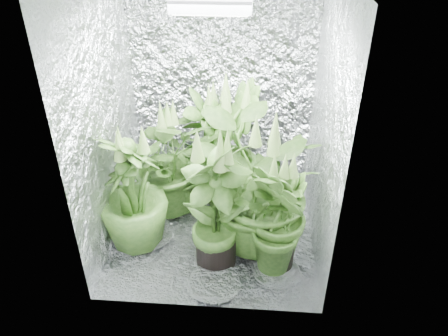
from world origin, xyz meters
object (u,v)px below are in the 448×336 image
object	(u,v)px
plant_d	(132,193)
plant_e	(258,192)
plant_f	(215,206)
plant_a	(171,161)
plant_c	(230,150)
circulation_fan	(286,179)
grow_lamp	(212,3)
plant_b	(206,144)
plant_g	(280,218)

from	to	relation	value
plant_d	plant_e	bearing A→B (deg)	0.41
plant_d	plant_f	xyz separation A→B (m)	(0.65, -0.16, 0.04)
plant_a	plant_e	distance (m)	0.88
plant_c	plant_e	distance (m)	0.62
plant_e	circulation_fan	world-z (taller)	plant_e
plant_e	plant_f	xyz separation A→B (m)	(-0.30, -0.17, -0.02)
grow_lamp	plant_a	xyz separation A→B (m)	(-0.40, 0.29, -1.34)
plant_c	circulation_fan	distance (m)	0.71
plant_b	plant_c	world-z (taller)	plant_c
grow_lamp	plant_b	distance (m)	1.47
plant_b	plant_c	distance (m)	0.33
plant_g	plant_e	bearing A→B (deg)	129.67
plant_a	plant_f	size ratio (longest dim) A/B	0.88
plant_f	circulation_fan	world-z (taller)	plant_f
plant_a	circulation_fan	distance (m)	1.12
plant_b	plant_d	bearing A→B (deg)	-120.91
grow_lamp	plant_b	world-z (taller)	grow_lamp
plant_a	plant_c	size ratio (longest dim) A/B	0.84
plant_g	circulation_fan	bearing A→B (deg)	83.36
plant_e	plant_g	xyz separation A→B (m)	(0.16, -0.19, -0.09)
plant_e	plant_f	distance (m)	0.35
grow_lamp	plant_g	xyz separation A→B (m)	(0.50, -0.38, -1.36)
grow_lamp	plant_e	size ratio (longest dim) A/B	0.43
plant_c	plant_d	world-z (taller)	plant_c
plant_b	plant_g	world-z (taller)	plant_b
plant_e	grow_lamp	bearing A→B (deg)	150.88
plant_c	circulation_fan	xyz separation A→B (m)	(0.52, 0.24, -0.43)
plant_c	plant_e	size ratio (longest dim) A/B	1.05
plant_c	plant_e	bearing A→B (deg)	-67.05
plant_d	plant_f	size ratio (longest dim) A/B	0.91
plant_a	plant_f	bearing A→B (deg)	-55.95
grow_lamp	plant_e	xyz separation A→B (m)	(0.34, -0.19, -1.27)
plant_a	circulation_fan	size ratio (longest dim) A/B	3.12
grow_lamp	plant_c	bearing A→B (deg)	75.26
plant_d	plant_g	bearing A→B (deg)	-9.37
plant_g	circulation_fan	size ratio (longest dim) A/B	3.05
plant_b	plant_d	size ratio (longest dim) A/B	1.00
plant_a	plant_c	xyz separation A→B (m)	(0.50, 0.09, 0.08)
grow_lamp	plant_b	size ratio (longest dim) A/B	0.47
grow_lamp	plant_g	size ratio (longest dim) A/B	0.50
circulation_fan	grow_lamp	bearing A→B (deg)	-132.12
plant_a	grow_lamp	bearing A→B (deg)	-35.94
plant_b	plant_f	xyz separation A→B (m)	(0.17, -0.96, 0.04)
plant_b	plant_a	bearing A→B (deg)	-130.36
grow_lamp	circulation_fan	world-z (taller)	grow_lamp
plant_c	plant_e	xyz separation A→B (m)	(0.24, -0.57, -0.01)
plant_a	plant_e	size ratio (longest dim) A/B	0.88
grow_lamp	circulation_fan	bearing A→B (deg)	45.26
plant_d	circulation_fan	world-z (taller)	plant_d
plant_a	plant_g	bearing A→B (deg)	-36.69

